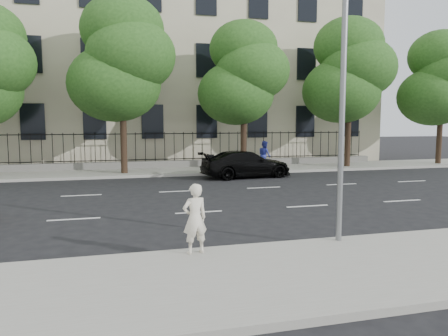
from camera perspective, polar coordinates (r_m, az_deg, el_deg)
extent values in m
plane|color=black|center=(12.44, -0.91, -8.13)|extent=(120.00, 120.00, 0.00)
cube|color=gray|center=(8.77, 5.75, -13.91)|extent=(60.00, 4.00, 0.15)
cube|color=gray|center=(26.03, -8.53, -0.46)|extent=(60.00, 4.00, 0.15)
cube|color=beige|center=(35.30, -10.55, 15.80)|extent=(34.00, 12.00, 18.00)
cube|color=slate|center=(27.68, -8.95, 0.51)|extent=(30.00, 0.50, 0.40)
cube|color=black|center=(27.65, -8.96, 1.12)|extent=(28.80, 0.05, 0.05)
cube|color=black|center=(27.55, -9.02, 4.44)|extent=(28.80, 0.05, 0.05)
cylinder|color=slate|center=(10.91, 15.30, 11.61)|extent=(0.14, 0.14, 8.00)
cylinder|color=#382619|center=(24.93, -12.96, 3.17)|extent=(0.36, 0.36, 3.32)
ellipsoid|color=#204918|center=(25.26, -14.09, 10.63)|extent=(5.13, 5.13, 4.21)
ellipsoid|color=#204918|center=(24.97, -12.03, 14.16)|extent=(4.86, 4.86, 4.00)
ellipsoid|color=#204918|center=(25.78, -13.12, 17.23)|extent=(4.59, 4.59, 3.78)
cylinder|color=#382619|center=(26.16, 2.57, 3.19)|extent=(0.36, 0.36, 3.08)
ellipsoid|color=#204918|center=(26.34, 1.56, 9.70)|extent=(4.56, 4.56, 3.74)
ellipsoid|color=#204918|center=(26.25, 3.82, 12.59)|extent=(4.32, 4.32, 3.55)
ellipsoid|color=#204918|center=(26.87, 2.58, 15.29)|extent=(4.08, 4.08, 3.36)
cylinder|color=#382619|center=(29.06, 15.86, 3.40)|extent=(0.36, 0.36, 3.22)
ellipsoid|color=#204918|center=(29.15, 15.06, 9.67)|extent=(4.94, 4.94, 4.06)
ellipsoid|color=#204918|center=(29.31, 17.20, 12.40)|extent=(4.68, 4.68, 3.85)
ellipsoid|color=#204918|center=(29.80, 15.98, 15.10)|extent=(4.42, 4.42, 3.64)
cylinder|color=#382619|center=(33.22, 26.28, 3.14)|extent=(0.36, 0.36, 3.01)
ellipsoid|color=#204918|center=(33.19, 25.66, 8.37)|extent=(4.75, 4.75, 3.90)
ellipsoid|color=#204918|center=(33.83, 26.43, 12.96)|extent=(4.25, 4.25, 3.50)
imported|color=black|center=(23.64, 2.90, 0.51)|extent=(5.17, 2.54, 1.45)
imported|color=silver|center=(9.71, -3.84, -6.62)|extent=(0.64, 0.49, 1.56)
imported|color=#293194|center=(26.36, 5.32, 1.70)|extent=(0.76, 0.92, 1.71)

